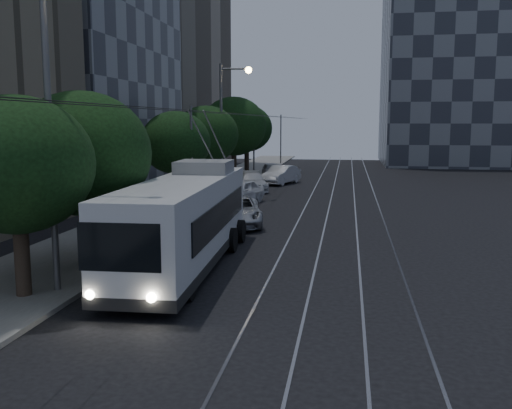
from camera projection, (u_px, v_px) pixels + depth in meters
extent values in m
plane|color=black|center=(264.00, 273.00, 19.67)|extent=(120.00, 120.00, 0.00)
cube|color=slate|center=(200.00, 194.00, 40.38)|extent=(5.00, 90.00, 0.15)
cube|color=gray|center=(310.00, 197.00, 39.16)|extent=(0.08, 90.00, 0.02)
cube|color=gray|center=(331.00, 198.00, 38.94)|extent=(0.08, 90.00, 0.02)
cube|color=gray|center=(354.00, 198.00, 38.69)|extent=(0.08, 90.00, 0.02)
cube|color=gray|center=(376.00, 199.00, 38.46)|extent=(0.08, 90.00, 0.02)
cylinder|color=black|center=(251.00, 115.00, 39.01)|extent=(0.02, 90.00, 0.02)
cylinder|color=black|center=(261.00, 115.00, 38.90)|extent=(0.02, 90.00, 0.02)
cylinder|color=#5E5F61|center=(192.00, 164.00, 29.84)|extent=(0.14, 0.14, 6.00)
cylinder|color=#5E5F61|center=(254.00, 147.00, 49.38)|extent=(0.14, 0.14, 6.00)
cylinder|color=#5E5F61|center=(281.00, 140.00, 68.92)|extent=(0.14, 0.14, 6.00)
cube|color=#323540|center=(54.00, 15.00, 42.28)|extent=(14.00, 18.00, 26.00)
cube|color=gray|center=(146.00, 11.00, 61.24)|extent=(14.00, 22.00, 34.00)
cube|color=#323540|center=(478.00, 65.00, 68.83)|extent=(22.00, 18.00, 24.00)
cube|color=silver|center=(184.00, 219.00, 20.26)|extent=(2.93, 11.84, 2.79)
cube|color=black|center=(185.00, 253.00, 20.44)|extent=(2.98, 11.88, 0.34)
cube|color=black|center=(188.00, 214.00, 20.72)|extent=(2.90, 9.39, 1.03)
cube|color=black|center=(119.00, 247.00, 14.51)|extent=(2.20, 0.16, 1.27)
cube|color=black|center=(220.00, 193.00, 25.94)|extent=(2.00, 0.15, 0.98)
cube|color=#26E84B|center=(118.00, 213.00, 14.38)|extent=(1.57, 0.12, 0.31)
cube|color=gray|center=(204.00, 167.00, 22.89)|extent=(2.18, 2.23, 0.49)
sphere|color=white|center=(90.00, 295.00, 14.78)|extent=(0.25, 0.25, 0.25)
sphere|color=white|center=(151.00, 298.00, 14.52)|extent=(0.25, 0.25, 0.25)
cylinder|color=#5E5F61|center=(203.00, 140.00, 23.80)|extent=(0.06, 4.43, 2.42)
cylinder|color=#5E5F61|center=(217.00, 140.00, 23.70)|extent=(0.06, 4.43, 2.42)
cylinder|color=black|center=(111.00, 281.00, 16.96)|extent=(0.29, 0.98, 0.98)
cylinder|color=black|center=(188.00, 284.00, 16.58)|extent=(0.29, 0.98, 0.98)
cylinder|color=black|center=(174.00, 238.00, 23.16)|extent=(0.29, 0.98, 0.98)
cylinder|color=black|center=(232.00, 240.00, 22.78)|extent=(0.29, 0.98, 0.98)
cylinder|color=black|center=(187.00, 229.00, 24.99)|extent=(0.29, 0.98, 0.98)
cylinder|color=black|center=(241.00, 231.00, 24.61)|extent=(0.29, 0.98, 0.98)
imported|color=#A2A4A9|center=(237.00, 211.00, 28.72)|extent=(3.47, 5.60, 1.45)
imported|color=silver|center=(239.00, 192.00, 35.80)|extent=(3.03, 4.96, 1.58)
imported|color=#B9B9BD|center=(252.00, 182.00, 42.82)|extent=(3.30, 5.22, 1.41)
imported|color=silver|center=(281.00, 175.00, 47.58)|extent=(3.06, 4.96, 1.54)
imported|color=silver|center=(272.00, 170.00, 53.63)|extent=(2.56, 4.27, 1.36)
cylinder|color=#2E2319|center=(22.00, 261.00, 16.56)|extent=(0.44, 0.44, 2.32)
ellipsoid|color=black|center=(17.00, 165.00, 16.15)|extent=(4.39, 4.39, 3.95)
cylinder|color=#2E2319|center=(86.00, 235.00, 20.53)|extent=(0.44, 0.44, 2.23)
ellipsoid|color=black|center=(82.00, 153.00, 20.11)|extent=(4.89, 4.89, 4.40)
cylinder|color=#2E2319|center=(177.00, 192.00, 31.38)|extent=(0.44, 0.44, 2.62)
ellipsoid|color=black|center=(176.00, 143.00, 30.99)|extent=(3.80, 3.80, 3.42)
cylinder|color=#2E2319|center=(207.00, 177.00, 40.06)|extent=(0.44, 0.44, 2.57)
ellipsoid|color=black|center=(206.00, 135.00, 39.63)|extent=(4.51, 4.51, 4.06)
cylinder|color=#2E2319|center=(234.00, 166.00, 49.61)|extent=(0.44, 0.44, 2.66)
ellipsoid|color=black|center=(234.00, 126.00, 49.11)|extent=(5.63, 5.63, 5.07)
cylinder|color=#2E2319|center=(247.00, 162.00, 54.13)|extent=(0.44, 0.44, 2.72)
ellipsoid|color=black|center=(247.00, 128.00, 53.67)|extent=(4.87, 4.87, 4.38)
cylinder|color=#5E5F61|center=(49.00, 131.00, 16.54)|extent=(0.20, 0.20, 9.84)
cylinder|color=#5E5F61|center=(221.00, 131.00, 38.86)|extent=(0.20, 0.20, 9.03)
cylinder|color=#5E5F61|center=(235.00, 69.00, 38.11)|extent=(1.99, 0.12, 0.12)
sphere|color=#FFDB8C|center=(249.00, 70.00, 37.98)|extent=(0.44, 0.44, 0.44)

